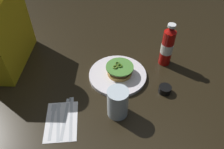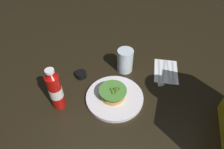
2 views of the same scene
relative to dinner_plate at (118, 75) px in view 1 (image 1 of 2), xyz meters
The scene contains 11 objects.
ground_plane 0.03m from the dinner_plate, 105.83° to the left, with size 3.00×3.00×0.00m, color black.
dinner_plate is the anchor object (origin of this frame).
burger_sandwich 0.03m from the dinner_plate, 76.95° to the right, with size 0.13×0.13×0.05m.
ketchup_bottle 0.28m from the dinner_plate, 65.38° to the right, with size 0.06×0.06×0.23m.
water_glass 0.22m from the dinner_plate, behind, with size 0.09×0.09×0.13m, color silver.
condiment_cup 0.23m from the dinner_plate, 113.50° to the right, with size 0.06×0.06×0.03m, color black.
napkin 0.34m from the dinner_plate, 140.07° to the left, with size 0.19×0.13×0.00m, color white.
steak_knife 0.30m from the dinner_plate, 141.20° to the left, with size 0.22×0.05×0.00m.
butter_knife 0.32m from the dinner_plate, 138.51° to the left, with size 0.20×0.02×0.00m.
spoon_utensil 0.34m from the dinner_plate, 134.73° to the left, with size 0.19×0.05×0.00m.
fork_utensil 0.36m from the dinner_plate, 133.88° to the left, with size 0.17×0.03×0.00m.
Camera 1 is at (-0.75, -0.02, 0.75)m, focal length 35.04 mm.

